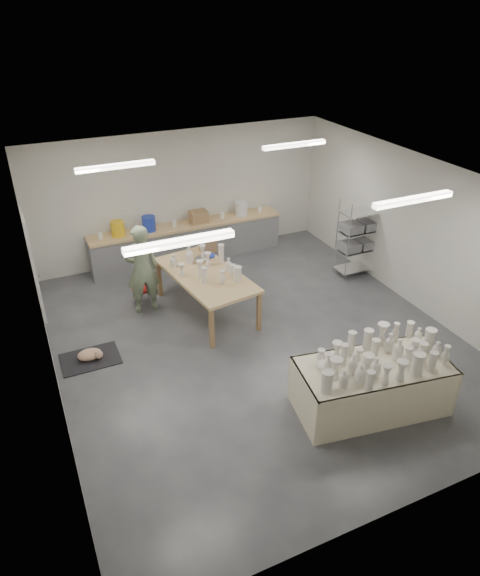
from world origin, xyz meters
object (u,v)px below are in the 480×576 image
drying_table (372,383)px  red_stool (141,290)px  work_table (206,270)px  potter (142,269)px

drying_table → red_stool: 5.06m
drying_table → work_table: 3.94m
red_stool → potter: bearing=-90.0°
drying_table → red_stool: (-2.38, 4.46, -0.14)m
drying_table → red_stool: bearing=126.9°
drying_table → work_table: bearing=117.2°
drying_table → work_table: work_table is taller
drying_table → red_stool: drying_table is taller
red_stool → work_table: bearing=-32.9°
work_table → potter: bearing=149.4°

